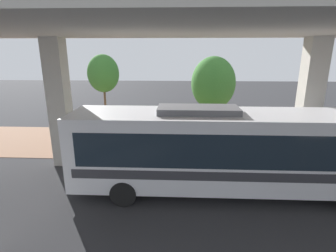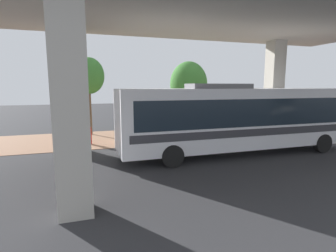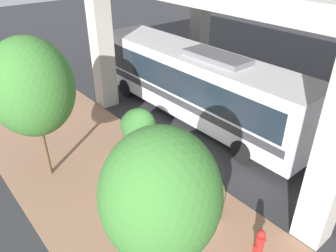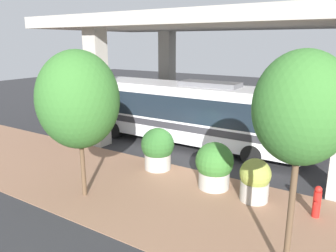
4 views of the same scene
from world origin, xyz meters
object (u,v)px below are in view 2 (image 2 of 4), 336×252
object	(u,v)px
bus	(239,116)
street_tree_near	(89,76)
fire_hydrant	(90,135)
planter_back	(151,127)
street_tree_far	(189,84)
planter_middle	(124,130)
planter_front	(197,125)

from	to	relation	value
bus	street_tree_near	bearing A→B (deg)	-137.89
fire_hydrant	planter_back	size ratio (longest dim) A/B	0.59
planter_back	street_tree_far	distance (m)	5.70
street_tree_near	street_tree_far	world-z (taller)	street_tree_near
planter_middle	street_tree_far	size ratio (longest dim) A/B	0.30
street_tree_near	street_tree_far	size ratio (longest dim) A/B	1.02
bus	fire_hydrant	xyz separation A→B (m)	(-4.59, -7.38, -1.40)
bus	street_tree_near	world-z (taller)	street_tree_near
planter_middle	planter_front	bearing A→B (deg)	82.12
planter_back	street_tree_far	bearing A→B (deg)	130.14
street_tree_near	street_tree_far	xyz separation A→B (m)	(0.39, 7.43, -0.56)
planter_front	street_tree_far	bearing A→B (deg)	167.15
bus	planter_middle	distance (m)	7.05
fire_hydrant	planter_front	world-z (taller)	planter_front
planter_middle	street_tree_near	size ratio (longest dim) A/B	0.29
planter_front	street_tree_near	size ratio (longest dim) A/B	0.35
planter_front	street_tree_far	size ratio (longest dim) A/B	0.35
planter_front	street_tree_near	bearing A→B (deg)	-121.73
street_tree_near	bus	bearing A→B (deg)	42.11
planter_back	street_tree_near	world-z (taller)	street_tree_near
fire_hydrant	planter_middle	distance (m)	2.12
fire_hydrant	street_tree_far	bearing A→B (deg)	111.30
planter_front	street_tree_far	world-z (taller)	street_tree_far
planter_back	planter_middle	bearing A→B (deg)	-96.56
street_tree_far	planter_back	bearing A→B (deg)	-49.86
planter_back	street_tree_far	size ratio (longest dim) A/B	0.35
fire_hydrant	planter_middle	bearing A→B (deg)	88.28
bus	street_tree_far	size ratio (longest dim) A/B	2.31
bus	planter_back	bearing A→B (deg)	-140.38
planter_middle	street_tree_near	xyz separation A→B (m)	(-3.43, -1.92, 3.41)
street_tree_near	planter_front	bearing A→B (deg)	58.27
fire_hydrant	street_tree_near	size ratio (longest dim) A/B	0.20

